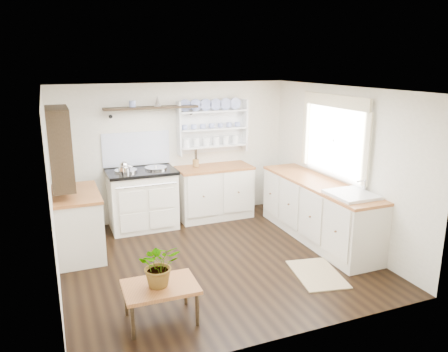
{
  "coord_description": "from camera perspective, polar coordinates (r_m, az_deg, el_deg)",
  "views": [
    {
      "loc": [
        -1.95,
        -5.15,
        2.63
      ],
      "look_at": [
        0.23,
        0.25,
        1.1
      ],
      "focal_mm": 35.0,
      "sensor_mm": 36.0,
      "label": 1
    }
  ],
  "objects": [
    {
      "name": "plate_rack",
      "position": [
        7.56,
        -1.67,
        6.54
      ],
      "size": [
        1.2,
        0.22,
        0.9
      ],
      "color": "white",
      "rests_on": "wall_back"
    },
    {
      "name": "kettle",
      "position": [
        6.87,
        -12.9,
        0.94
      ],
      "size": [
        0.18,
        0.18,
        0.22
      ],
      "primitive_type": null,
      "color": "silver",
      "rests_on": "aga_cooker"
    },
    {
      "name": "aga_cooker",
      "position": [
        7.17,
        -10.6,
        -2.91
      ],
      "size": [
        1.08,
        0.75,
        0.99
      ],
      "color": "white",
      "rests_on": "floor"
    },
    {
      "name": "center_table",
      "position": [
        4.69,
        -8.3,
        -14.42
      ],
      "size": [
        0.77,
        0.56,
        0.41
      ],
      "rotation": [
        0.0,
        0.0,
        -0.03
      ],
      "color": "brown",
      "rests_on": "floor"
    },
    {
      "name": "high_shelf",
      "position": [
        7.14,
        -9.46,
        8.72
      ],
      "size": [
        1.5,
        0.29,
        0.16
      ],
      "color": "black",
      "rests_on": "wall_back"
    },
    {
      "name": "wall_right",
      "position": [
        6.66,
        15.07,
        1.36
      ],
      "size": [
        0.02,
        3.8,
        2.3
      ],
      "primitive_type": "cube",
      "color": "beige",
      "rests_on": "ground"
    },
    {
      "name": "left_cabinets",
      "position": [
        6.43,
        -18.54,
        -5.8
      ],
      "size": [
        0.62,
        1.13,
        0.9
      ],
      "color": "beige",
      "rests_on": "floor"
    },
    {
      "name": "window",
      "position": [
        6.67,
        14.19,
        5.07
      ],
      "size": [
        0.08,
        1.55,
        1.22
      ],
      "color": "white",
      "rests_on": "wall_right"
    },
    {
      "name": "left_shelving",
      "position": [
        6.15,
        -20.67,
        3.64
      ],
      "size": [
        0.28,
        0.8,
        1.05
      ],
      "primitive_type": "cube",
      "color": "black",
      "rests_on": "wall_left"
    },
    {
      "name": "potted_plant",
      "position": [
        4.56,
        -8.43,
        -11.35
      ],
      "size": [
        0.46,
        0.41,
        0.47
      ],
      "primitive_type": "imported",
      "rotation": [
        0.0,
        0.0,
        -0.12
      ],
      "color": "#3F7233",
      "rests_on": "center_table"
    },
    {
      "name": "floor_rug",
      "position": [
        5.82,
        12.07,
        -12.41
      ],
      "size": [
        0.7,
        0.94,
        0.02
      ],
      "primitive_type": "cube",
      "rotation": [
        0.0,
        0.0,
        -0.19
      ],
      "color": "#9D8D5B",
      "rests_on": "floor"
    },
    {
      "name": "utensil_crock",
      "position": [
        7.38,
        -3.72,
        1.7
      ],
      "size": [
        0.11,
        0.11,
        0.12
      ],
      "primitive_type": "cylinder",
      "color": "olive",
      "rests_on": "back_cabinets"
    },
    {
      "name": "ceiling",
      "position": [
        5.52,
        -1.29,
        11.28
      ],
      "size": [
        4.0,
        3.8,
        0.01
      ],
      "primitive_type": "cube",
      "color": "white",
      "rests_on": "wall_back"
    },
    {
      "name": "belfast_sink",
      "position": [
        6.08,
        16.24,
        -3.41
      ],
      "size": [
        0.55,
        0.6,
        0.45
      ],
      "color": "white",
      "rests_on": "right_cabinets"
    },
    {
      "name": "floor",
      "position": [
        6.11,
        -1.17,
        -10.81
      ],
      "size": [
        4.0,
        3.8,
        0.01
      ],
      "primitive_type": "cube",
      "color": "black",
      "rests_on": "ground"
    },
    {
      "name": "wall_left",
      "position": [
        5.36,
        -21.65,
        -2.4
      ],
      "size": [
        0.02,
        3.8,
        2.3
      ],
      "primitive_type": "cube",
      "color": "beige",
      "rests_on": "ground"
    },
    {
      "name": "wall_back",
      "position": [
        7.47,
        -6.43,
        3.19
      ],
      "size": [
        4.0,
        0.02,
        2.3
      ],
      "primitive_type": "cube",
      "color": "beige",
      "rests_on": "ground"
    },
    {
      "name": "right_cabinets",
      "position": [
        6.76,
        12.13,
        -4.36
      ],
      "size": [
        0.62,
        2.43,
        0.9
      ],
      "color": "beige",
      "rests_on": "floor"
    },
    {
      "name": "back_cabinets",
      "position": [
        7.54,
        -1.27,
        -2.01
      ],
      "size": [
        1.27,
        0.63,
        0.9
      ],
      "color": "beige",
      "rests_on": "floor"
    }
  ]
}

